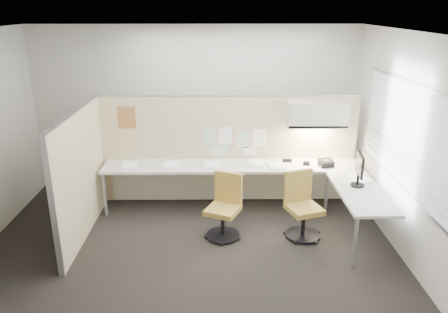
{
  "coord_description": "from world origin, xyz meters",
  "views": [
    {
      "loc": [
        0.39,
        -5.11,
        3.09
      ],
      "look_at": [
        0.47,
        0.8,
        1.03
      ],
      "focal_mm": 35.0,
      "sensor_mm": 36.0,
      "label": 1
    }
  ],
  "objects_px": {
    "desk": "(254,176)",
    "phone": "(326,163)",
    "chair_left": "(225,208)",
    "chair_right": "(302,207)",
    "monitor": "(359,168)"
  },
  "relations": [
    {
      "from": "phone",
      "to": "chair_left",
      "type": "bearing_deg",
      "value": -164.28
    },
    {
      "from": "chair_left",
      "to": "monitor",
      "type": "relative_size",
      "value": 1.9
    },
    {
      "from": "desk",
      "to": "phone",
      "type": "xyz_separation_m",
      "value": [
        1.12,
        0.07,
        0.18
      ]
    },
    {
      "from": "chair_right",
      "to": "monitor",
      "type": "height_order",
      "value": "monitor"
    },
    {
      "from": "chair_right",
      "to": "phone",
      "type": "xyz_separation_m",
      "value": [
        0.5,
        0.82,
        0.35
      ]
    },
    {
      "from": "desk",
      "to": "chair_right",
      "type": "height_order",
      "value": "chair_right"
    },
    {
      "from": "chair_left",
      "to": "chair_right",
      "type": "xyz_separation_m",
      "value": [
        1.08,
        -0.0,
        0.01
      ]
    },
    {
      "from": "monitor",
      "to": "phone",
      "type": "bearing_deg",
      "value": 24.57
    },
    {
      "from": "desk",
      "to": "phone",
      "type": "distance_m",
      "value": 1.13
    },
    {
      "from": "chair_left",
      "to": "chair_right",
      "type": "relative_size",
      "value": 0.97
    },
    {
      "from": "chair_right",
      "to": "monitor",
      "type": "bearing_deg",
      "value": -16.46
    },
    {
      "from": "chair_left",
      "to": "chair_right",
      "type": "height_order",
      "value": "chair_right"
    },
    {
      "from": "chair_left",
      "to": "monitor",
      "type": "bearing_deg",
      "value": 24.9
    },
    {
      "from": "desk",
      "to": "phone",
      "type": "relative_size",
      "value": 16.51
    },
    {
      "from": "desk",
      "to": "phone",
      "type": "height_order",
      "value": "phone"
    }
  ]
}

